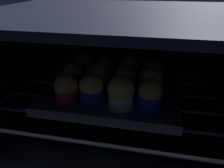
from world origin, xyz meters
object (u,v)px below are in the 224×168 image
Objects in this scene: muffin_row0_col0 at (66,88)px; muffin_row1_col3 at (151,82)px; muffin_row0_col1 at (92,89)px; muffin_row2_col3 at (152,73)px; muffin_row2_col0 at (83,66)px; muffin_row1_col2 at (126,80)px; muffin_row0_col3 at (150,95)px; muffin_row0_col2 at (121,92)px; muffin_row2_col2 at (129,70)px; muffin_row1_col1 at (98,78)px; baking_tray at (112,93)px; muffin_row2_col1 at (104,69)px; muffin_row1_col0 at (74,76)px.

muffin_row1_col3 is at bearing 19.58° from muffin_row0_col0.
muffin_row2_col3 is (13.50, 12.95, -0.27)cm from muffin_row0_col1.
muffin_row0_col0 is at bearing -88.30° from muffin_row2_col0.
muffin_row1_col2 is 6.20cm from muffin_row1_col3.
muffin_row1_col3 reaches higher than muffin_row0_col3.
muffin_row2_col2 is at bearing 89.19° from muffin_row0_col2.
muffin_row0_col0 is at bearing -130.50° from muffin_row1_col1.
muffin_row0_col2 is 19.11cm from muffin_row2_col0.
muffin_row1_col2 is 0.99× the size of muffin_row1_col3.
muffin_row2_col3 is (19.55, 13.31, 0.03)cm from muffin_row0_col0.
muffin_row0_col2 and muffin_row2_col2 have the same top height.
muffin_row2_col3 is at bearing 43.81° from muffin_row0_col1.
muffin_row1_col3 is 0.98× the size of muffin_row2_col0.
muffin_row0_col0 and muffin_row0_col3 have the same top height.
muffin_row0_col1 is (-3.53, -6.43, 4.11)cm from baking_tray.
muffin_row2_col0 is at bearing 179.01° from muffin_row2_col2.
muffin_row2_col1 is (6.29, -0.28, -0.44)cm from muffin_row2_col0.
muffin_row2_col2 is 1.08× the size of muffin_row2_col3.
muffin_row0_col1 is 1.04× the size of muffin_row1_col3.
muffin_row1_col2 is 15.13cm from muffin_row2_col0.
muffin_row1_col3 is at bearing -18.93° from muffin_row2_col0.
muffin_row2_col0 is 1.09× the size of muffin_row2_col1.
muffin_row2_col2 is (7.29, 0.05, 0.38)cm from muffin_row2_col1.
muffin_row1_col0 is 0.95× the size of muffin_row2_col2.
baking_tray is 4.59× the size of muffin_row1_col0.
muffin_row0_col2 is at bearing -90.81° from muffin_row2_col2.
muffin_row2_col1 and muffin_row2_col3 have the same top height.
baking_tray is 4.38× the size of muffin_row0_col2.
muffin_row2_col1 is at bearing 179.80° from muffin_row2_col3.
muffin_row0_col2 is 1.04× the size of muffin_row1_col1.
muffin_row1_col3 is (6.20, 0.00, 0.07)cm from muffin_row1_col2.
baking_tray is 4.58× the size of muffin_row0_col3.
muffin_row0_col2 is (3.40, -6.79, 4.15)cm from baking_tray.
muffin_row1_col3 is (20.13, -0.14, 0.26)cm from muffin_row1_col0.
muffin_row0_col2 is 15.13cm from muffin_row2_col1.
muffin_row2_col0 is (-0.40, 13.64, 0.39)cm from muffin_row0_col0.
muffin_row1_col0 is at bearing 135.76° from muffin_row0_col1.
muffin_row1_col2 is at bearing -90.40° from muffin_row2_col2.
muffin_row1_col2 reaches higher than muffin_row2_col1.
muffin_row0_col1 is (6.05, 0.35, 0.29)cm from muffin_row0_col0.
muffin_row1_col1 is at bearing 179.99° from muffin_row1_col2.
muffin_row1_col1 is 13.46cm from muffin_row1_col3.
muffin_row1_col1 is at bearing 154.43° from muffin_row0_col3.
muffin_row0_col3 is at bearing 1.02° from muffin_row0_col0.
baking_tray is 4.73× the size of muffin_row2_col3.
muffin_row0_col2 is at bearing -26.99° from muffin_row1_col0.
muffin_row0_col1 is 1.04× the size of muffin_row1_col2.
baking_tray is at bearing 147.03° from muffin_row0_col3.
muffin_row2_col2 is at bearing 133.30° from muffin_row1_col3.
muffin_row1_col1 is at bearing 91.56° from muffin_row0_col1.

